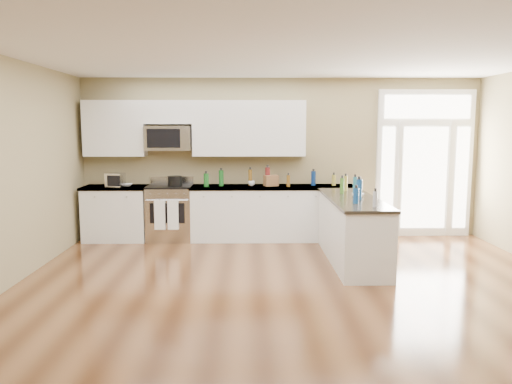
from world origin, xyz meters
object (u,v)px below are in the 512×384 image
at_px(peninsula_cabinet, 352,232).
at_px(stockpot, 175,181).
at_px(kitchen_range, 170,212).
at_px(toaster_oven, 115,180).

xyz_separation_m(peninsula_cabinet, stockpot, (-2.76, 1.35, 0.61)).
bearing_deg(peninsula_cabinet, kitchen_range, 153.18).
height_order(peninsula_cabinet, kitchen_range, kitchen_range).
relative_size(peninsula_cabinet, stockpot, 9.48).
distance_m(peninsula_cabinet, kitchen_range, 3.21).
height_order(kitchen_range, stockpot, stockpot).
relative_size(stockpot, toaster_oven, 0.88).
bearing_deg(toaster_oven, stockpot, 12.69).
bearing_deg(stockpot, peninsula_cabinet, -26.11).
bearing_deg(kitchen_range, toaster_oven, -171.99).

